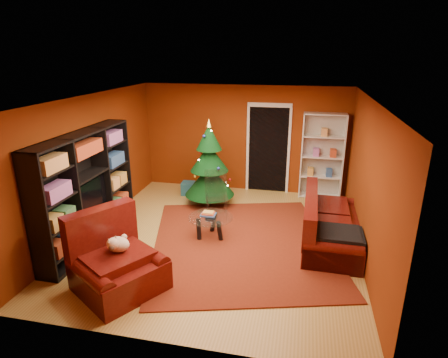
% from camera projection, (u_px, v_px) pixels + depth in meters
% --- Properties ---
extents(floor, '(5.00, 5.50, 0.05)m').
position_uv_depth(floor, '(220.00, 239.00, 7.07)').
color(floor, '#AC883D').
rests_on(floor, ground).
extents(ceiling, '(5.00, 5.50, 0.05)m').
position_uv_depth(ceiling, '(219.00, 97.00, 6.21)').
color(ceiling, silver).
rests_on(ceiling, wall_back).
extents(wall_back, '(5.00, 0.05, 2.60)m').
position_uv_depth(wall_back, '(244.00, 139.00, 9.21)').
color(wall_back, maroon).
rests_on(wall_back, ground).
extents(wall_left, '(0.05, 5.50, 2.60)m').
position_uv_depth(wall_left, '(91.00, 164.00, 7.14)').
color(wall_left, maroon).
rests_on(wall_left, ground).
extents(wall_right, '(0.05, 5.50, 2.60)m').
position_uv_depth(wall_right, '(369.00, 183.00, 6.14)').
color(wall_right, maroon).
rests_on(wall_right, ground).
extents(doorway, '(1.06, 0.60, 2.16)m').
position_uv_depth(doorway, '(268.00, 150.00, 9.13)').
color(doorway, black).
rests_on(doorway, floor).
extents(rug, '(4.03, 4.39, 0.02)m').
position_uv_depth(rug, '(242.00, 243.00, 6.87)').
color(rug, maroon).
rests_on(rug, floor).
extents(media_unit, '(0.41, 2.67, 2.04)m').
position_uv_depth(media_unit, '(87.00, 190.00, 6.63)').
color(media_unit, black).
rests_on(media_unit, floor).
extents(christmas_tree, '(1.33, 1.33, 1.99)m').
position_uv_depth(christmas_tree, '(209.00, 164.00, 8.33)').
color(christmas_tree, black).
rests_on(christmas_tree, floor).
extents(gift_box_teal, '(0.33, 0.33, 0.31)m').
position_uv_depth(gift_box_teal, '(188.00, 188.00, 9.19)').
color(gift_box_teal, '#1D5A73').
rests_on(gift_box_teal, floor).
extents(gift_box_green, '(0.34, 0.34, 0.27)m').
position_uv_depth(gift_box_green, '(203.00, 192.00, 9.00)').
color(gift_box_green, '#27702E').
rests_on(gift_box_green, floor).
extents(white_bookshelf, '(0.96, 0.35, 2.07)m').
position_uv_depth(white_bookshelf, '(322.00, 157.00, 8.74)').
color(white_bookshelf, white).
rests_on(white_bookshelf, floor).
extents(armchair, '(1.67, 1.67, 0.95)m').
position_uv_depth(armchair, '(118.00, 261.00, 5.41)').
color(armchair, '#440C09').
rests_on(armchair, rug).
extents(dog, '(0.47, 0.50, 0.31)m').
position_uv_depth(dog, '(118.00, 244.00, 5.41)').
color(dog, beige).
rests_on(dog, armchair).
extents(sofa, '(1.01, 2.16, 0.92)m').
position_uv_depth(sofa, '(332.00, 220.00, 6.76)').
color(sofa, '#440C09').
rests_on(sofa, rug).
extents(coffee_table, '(0.84, 0.84, 0.52)m').
position_uv_depth(coffee_table, '(211.00, 227.00, 7.03)').
color(coffee_table, gray).
rests_on(coffee_table, rug).
extents(acrylic_chair, '(0.60, 0.62, 0.91)m').
position_uv_depth(acrylic_chair, '(216.00, 198.00, 7.78)').
color(acrylic_chair, '#66605B').
rests_on(acrylic_chair, rug).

